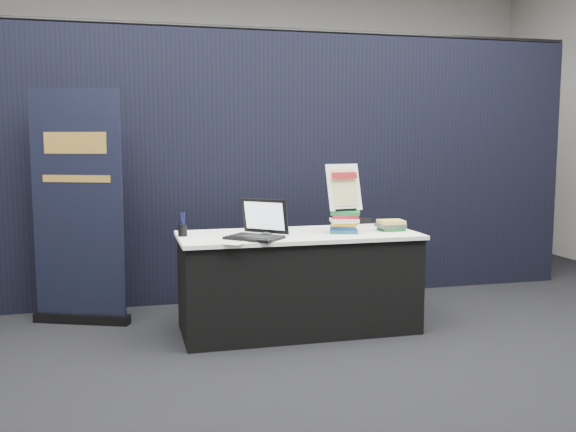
% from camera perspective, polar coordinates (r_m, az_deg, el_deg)
% --- Properties ---
extents(floor, '(8.00, 8.00, 0.00)m').
position_cam_1_polar(floor, '(4.51, 2.80, -12.03)').
color(floor, black).
rests_on(floor, ground).
extents(wall_back, '(8.00, 0.02, 3.50)m').
position_cam_1_polar(wall_back, '(8.17, -5.59, 8.89)').
color(wall_back, '#B1AEA7').
rests_on(wall_back, floor).
extents(drape_partition, '(6.00, 0.08, 2.40)m').
position_cam_1_polar(drape_partition, '(5.81, -1.83, 4.32)').
color(drape_partition, black).
rests_on(drape_partition, floor).
extents(display_table, '(1.80, 0.75, 0.75)m').
position_cam_1_polar(display_table, '(4.91, 0.91, -5.86)').
color(display_table, black).
rests_on(display_table, floor).
extents(laptop, '(0.45, 0.49, 0.28)m').
position_cam_1_polar(laptop, '(4.60, -3.16, -1.18)').
color(laptop, black).
rests_on(laptop, display_table).
extents(mouse, '(0.10, 0.14, 0.04)m').
position_cam_1_polar(mouse, '(4.62, -1.90, -1.70)').
color(mouse, black).
rests_on(mouse, display_table).
extents(brochure_left, '(0.29, 0.22, 0.00)m').
position_cam_1_polar(brochure_left, '(4.66, -6.96, -1.91)').
color(brochure_left, white).
rests_on(brochure_left, display_table).
extents(brochure_mid, '(0.33, 0.31, 0.00)m').
position_cam_1_polar(brochure_mid, '(4.44, -5.50, -2.33)').
color(brochure_mid, white).
rests_on(brochure_mid, display_table).
extents(brochure_right, '(0.34, 0.29, 0.00)m').
position_cam_1_polar(brochure_right, '(4.79, -2.45, -1.62)').
color(brochure_right, silver).
rests_on(brochure_right, display_table).
extents(pen_cup, '(0.08, 0.08, 0.09)m').
position_cam_1_polar(pen_cup, '(4.75, -9.36, -1.27)').
color(pen_cup, black).
rests_on(pen_cup, display_table).
extents(book_stack_tall, '(0.24, 0.20, 0.17)m').
position_cam_1_polar(book_stack_tall, '(4.86, 5.08, -0.54)').
color(book_stack_tall, '#18505D').
rests_on(book_stack_tall, display_table).
extents(book_stack_short, '(0.20, 0.16, 0.08)m').
position_cam_1_polar(book_stack_short, '(5.03, 9.15, -0.83)').
color(book_stack_short, '#1B652D').
rests_on(book_stack_short, display_table).
extents(info_sign, '(0.28, 0.16, 0.37)m').
position_cam_1_polar(info_sign, '(4.86, 4.99, 2.51)').
color(info_sign, black).
rests_on(info_sign, book_stack_tall).
extents(pullup_banner, '(0.76, 0.39, 1.84)m').
position_cam_1_polar(pullup_banner, '(5.29, -18.15, -0.44)').
color(pullup_banner, black).
rests_on(pullup_banner, floor).
extents(stacking_chair, '(0.40, 0.41, 0.80)m').
position_cam_1_polar(stacking_chair, '(5.33, 6.09, -4.12)').
color(stacking_chair, black).
rests_on(stacking_chair, floor).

